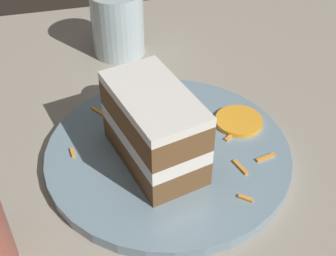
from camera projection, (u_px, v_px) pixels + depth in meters
The scene contains 8 objects.
ground_plane at pixel (133, 210), 0.52m from camera, with size 6.00×6.00×0.00m, color black.
dining_table at pixel (133, 203), 0.52m from camera, with size 1.17×0.95×0.02m, color gray.
plate at pixel (168, 153), 0.55m from camera, with size 0.29×0.29×0.01m, color gray.
cake_slice at pixel (154, 128), 0.51m from camera, with size 0.10×0.14×0.09m.
cream_dollop at pixel (129, 86), 0.60m from camera, with size 0.05×0.05×0.06m, color white.
orange_garnish at pixel (239, 121), 0.58m from camera, with size 0.06×0.06×0.01m, color orange.
carrot_shreds_scatter at pixel (194, 152), 0.54m from camera, with size 0.23×0.20×0.00m.
drinking_glass at pixel (118, 27), 0.71m from camera, with size 0.08×0.08×0.10m.
Camera 1 is at (0.04, 0.34, 0.41)m, focal length 50.00 mm.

